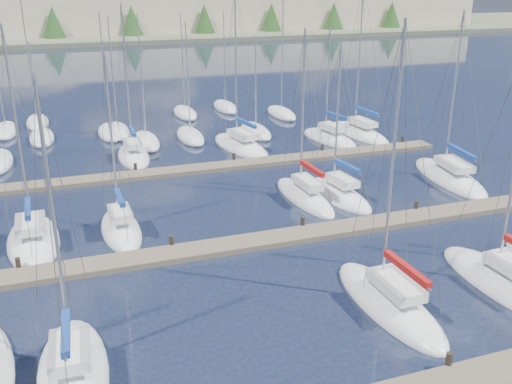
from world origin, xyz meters
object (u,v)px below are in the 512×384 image
object	(u,v)px
sailboat_h	(33,240)
sailboat_k	(305,197)
sailboat_l	(338,195)
sailboat_m	(449,177)
sailboat_c	(73,371)
sailboat_d	(389,303)
sailboat_j	(121,229)
sailboat_o	(133,156)
sailboat_q	(329,138)
sailboat_e	(508,285)
sailboat_r	(359,133)
sailboat_p	(241,146)

from	to	relation	value
sailboat_h	sailboat_k	world-z (taller)	sailboat_h
sailboat_l	sailboat_m	bearing A→B (deg)	-2.77
sailboat_c	sailboat_d	size ratio (longest dim) A/B	0.89
sailboat_h	sailboat_l	distance (m)	19.93
sailboat_j	sailboat_c	xyz separation A→B (m)	(-3.34, -12.72, -0.01)
sailboat_h	sailboat_o	bearing A→B (deg)	60.95
sailboat_q	sailboat_o	distance (m)	18.13
sailboat_j	sailboat_h	distance (m)	4.95
sailboat_k	sailboat_c	bearing A→B (deg)	-140.94
sailboat_k	sailboat_l	bearing A→B (deg)	-12.35
sailboat_d	sailboat_m	bearing A→B (deg)	44.29
sailboat_j	sailboat_e	world-z (taller)	sailboat_e
sailboat_j	sailboat_c	distance (m)	13.16
sailboat_r	sailboat_p	xyz separation A→B (m)	(-12.26, -0.51, -0.00)
sailboat_j	sailboat_p	bearing A→B (deg)	49.13
sailboat_p	sailboat_j	bearing A→B (deg)	-138.77
sailboat_m	sailboat_k	world-z (taller)	sailboat_m
sailboat_e	sailboat_c	world-z (taller)	sailboat_e
sailboat_h	sailboat_j	bearing A→B (deg)	-2.94
sailboat_m	sailboat_e	xyz separation A→B (m)	(-7.45, -14.46, 0.01)
sailboat_d	sailboat_p	world-z (taller)	sailboat_p
sailboat_q	sailboat_r	world-z (taller)	sailboat_r
sailboat_j	sailboat_l	distance (m)	15.00
sailboat_r	sailboat_m	bearing A→B (deg)	-94.30
sailboat_l	sailboat_d	world-z (taller)	sailboat_d
sailboat_h	sailboat_c	xyz separation A→B (m)	(1.61, -12.87, 0.00)
sailboat_k	sailboat_r	bearing A→B (deg)	47.11
sailboat_m	sailboat_j	distance (m)	24.66
sailboat_c	sailboat_p	size ratio (longest dim) A/B	0.82
sailboat_o	sailboat_d	world-z (taller)	sailboat_d
sailboat_o	sailboat_k	bearing A→B (deg)	-53.06
sailboat_m	sailboat_j	world-z (taller)	sailboat_m
sailboat_j	sailboat_p	world-z (taller)	sailboat_p
sailboat_e	sailboat_o	world-z (taller)	sailboat_e
sailboat_k	sailboat_c	world-z (taller)	sailboat_c
sailboat_h	sailboat_r	world-z (taller)	sailboat_r
sailboat_m	sailboat_e	size ratio (longest dim) A/B	0.93
sailboat_e	sailboat_m	bearing A→B (deg)	60.96
sailboat_e	sailboat_r	size ratio (longest dim) A/B	0.94
sailboat_e	sailboat_o	size ratio (longest dim) A/B	1.06
sailboat_j	sailboat_h	world-z (taller)	sailboat_h
sailboat_r	sailboat_e	bearing A→B (deg)	-109.16
sailboat_c	sailboat_l	bearing A→B (deg)	39.14
sailboat_o	sailboat_r	distance (m)	21.76
sailboat_d	sailboat_r	bearing A→B (deg)	62.65
sailboat_d	sailboat_p	bearing A→B (deg)	85.80
sailboat_l	sailboat_e	bearing A→B (deg)	-87.18
sailboat_l	sailboat_d	size ratio (longest dim) A/B	0.83
sailboat_h	sailboat_c	size ratio (longest dim) A/B	1.06
sailboat_q	sailboat_r	distance (m)	3.73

